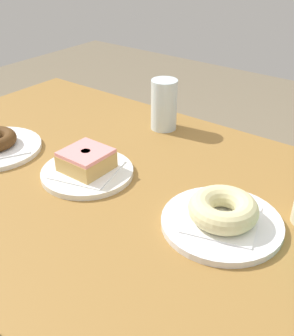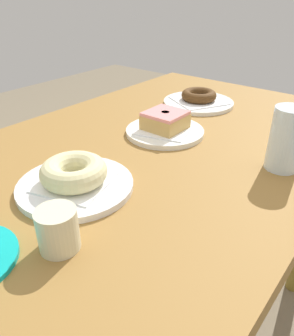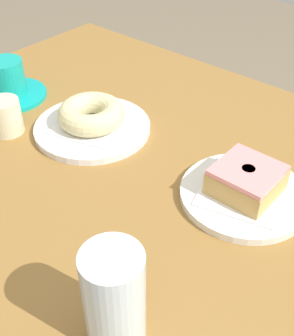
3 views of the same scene
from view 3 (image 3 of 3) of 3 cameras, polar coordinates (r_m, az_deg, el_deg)
name	(u,v)px [view 3 (image 3 of 3)]	position (r m, az deg, el deg)	size (l,w,h in m)	color
table	(187,217)	(0.75, 5.17, -6.33)	(1.22, 0.73, 0.72)	olive
plate_sugar_ring	(92,128)	(0.81, -7.16, 5.12)	(0.21, 0.21, 0.01)	white
napkin_sugar_ring	(91,125)	(0.80, -7.20, 5.58)	(0.12, 0.12, 0.00)	white
donut_sugar_ring	(90,114)	(0.79, -7.33, 6.88)	(0.12, 0.12, 0.04)	beige
plate_glazed_square	(244,195)	(0.67, 12.38, -3.39)	(0.19, 0.19, 0.01)	white
napkin_glazed_square	(244,191)	(0.67, 12.46, -2.91)	(0.12, 0.12, 0.00)	white
donut_glazed_square	(247,179)	(0.66, 12.72, -1.45)	(0.09, 0.09, 0.04)	tan
water_glass	(114,298)	(0.47, -4.25, -16.37)	(0.07, 0.07, 0.13)	silver
coffee_cup	(8,83)	(0.94, -17.52, 10.46)	(0.14, 0.14, 0.08)	#0FA7A4
sugar_jar	(5,116)	(0.83, -17.83, 6.36)	(0.06, 0.06, 0.06)	beige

